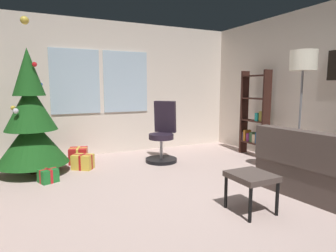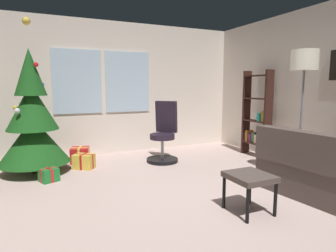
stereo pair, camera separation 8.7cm
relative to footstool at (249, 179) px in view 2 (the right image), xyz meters
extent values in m
cube|color=#BEA39B|center=(-0.42, 0.24, -0.41)|extent=(4.90, 6.29, 0.10)
cube|color=beige|center=(-0.42, 3.43, 0.94)|extent=(4.90, 0.10, 2.60)
cube|color=silver|center=(-1.28, 3.37, 1.07)|extent=(0.90, 0.03, 1.20)
cube|color=silver|center=(-0.30, 3.37, 1.07)|extent=(0.90, 0.03, 1.20)
cube|color=#4B3E39|center=(0.82, -0.29, 0.25)|extent=(0.38, 1.89, 0.43)
cube|color=#4B3E39|center=(1.10, 0.61, 0.14)|extent=(0.89, 0.23, 0.20)
cube|color=#AC2611|center=(0.90, 0.18, 0.21)|extent=(0.23, 0.42, 0.41)
cube|color=#4B3E39|center=(0.00, 0.00, 0.03)|extent=(0.42, 0.45, 0.06)
cylinder|color=black|center=(-0.18, -0.20, -0.18)|extent=(0.04, 0.04, 0.36)
cylinder|color=black|center=(0.18, -0.20, -0.18)|extent=(0.04, 0.04, 0.36)
cylinder|color=black|center=(-0.18, 0.20, -0.18)|extent=(0.04, 0.04, 0.36)
cylinder|color=black|center=(0.18, 0.20, -0.18)|extent=(0.04, 0.04, 0.36)
cylinder|color=#4C331E|center=(-2.07, 2.53, -0.28)|extent=(0.12, 0.12, 0.16)
cone|color=#184C19|center=(-2.07, 2.53, 0.15)|extent=(1.05, 1.05, 0.70)
cone|color=#184C19|center=(-2.07, 2.53, 0.67)|extent=(0.76, 0.76, 0.70)
cone|color=#184C19|center=(-2.07, 2.53, 1.19)|extent=(0.46, 0.46, 0.70)
sphere|color=red|center=(-1.98, 2.42, 1.30)|extent=(0.07, 0.07, 0.07)
sphere|color=gold|center=(-2.30, 2.71, 0.65)|extent=(0.07, 0.07, 0.07)
sphere|color=silver|center=(-2.26, 2.30, 0.63)|extent=(0.08, 0.08, 0.08)
sphere|color=blue|center=(-1.90, 2.66, 1.01)|extent=(0.06, 0.06, 0.06)
sphere|color=#F2D14C|center=(-2.07, 2.53, 1.93)|extent=(0.12, 0.12, 0.12)
cube|color=red|center=(-1.35, 2.86, -0.23)|extent=(0.37, 0.37, 0.27)
cube|color=#EAD84C|center=(-1.35, 2.86, -0.23)|extent=(0.31, 0.12, 0.28)
cube|color=#EAD84C|center=(-1.35, 2.86, -0.23)|extent=(0.12, 0.31, 0.28)
cube|color=#1E722D|center=(-1.90, 1.99, -0.27)|extent=(0.29, 0.28, 0.19)
cube|color=red|center=(-1.90, 1.99, -0.27)|extent=(0.23, 0.12, 0.20)
cube|color=red|center=(-1.90, 1.99, -0.27)|extent=(0.12, 0.22, 0.20)
cube|color=gold|center=(-1.35, 2.45, -0.24)|extent=(0.38, 0.36, 0.24)
cube|color=#B21919|center=(-1.35, 2.45, -0.24)|extent=(0.16, 0.20, 0.25)
cube|color=#B21919|center=(-1.35, 2.45, -0.24)|extent=(0.28, 0.22, 0.25)
cylinder|color=black|center=(0.00, 2.30, -0.33)|extent=(0.56, 0.56, 0.06)
cylinder|color=#B2B2B7|center=(0.00, 2.30, -0.10)|extent=(0.05, 0.05, 0.40)
cylinder|color=black|center=(0.00, 2.30, 0.10)|extent=(0.44, 0.44, 0.09)
cube|color=black|center=(0.13, 2.43, 0.43)|extent=(0.36, 0.37, 0.57)
cube|color=#321A14|center=(1.81, 1.65, 0.46)|extent=(0.18, 0.04, 1.64)
cube|color=#321A14|center=(1.81, 2.25, 0.46)|extent=(0.18, 0.04, 1.64)
cube|color=#321A14|center=(1.81, 1.95, -0.11)|extent=(0.18, 0.56, 0.02)
cube|color=#321A14|center=(1.81, 1.95, 0.32)|extent=(0.18, 0.56, 0.02)
cube|color=#321A14|center=(1.81, 1.95, 0.75)|extent=(0.18, 0.56, 0.02)
cube|color=#321A14|center=(1.81, 1.95, 1.18)|extent=(0.18, 0.56, 0.02)
cube|color=#A61C29|center=(1.82, 1.74, -0.02)|extent=(0.16, 0.06, 0.16)
cube|color=navy|center=(1.83, 1.82, 0.00)|extent=(0.15, 0.08, 0.21)
cube|color=beige|center=(1.83, 1.90, -0.02)|extent=(0.14, 0.08, 0.16)
cube|color=#3D643D|center=(1.84, 2.00, 0.00)|extent=(0.13, 0.08, 0.19)
cube|color=#7A2C69|center=(1.83, 2.08, -0.02)|extent=(0.14, 0.07, 0.16)
cube|color=#AB691E|center=(1.82, 2.15, 0.01)|extent=(0.16, 0.06, 0.22)
cube|color=#51425C|center=(1.83, 2.22, -0.02)|extent=(0.14, 0.06, 0.16)
cube|color=olive|center=(1.83, 1.75, 0.43)|extent=(0.15, 0.07, 0.19)
cube|color=teal|center=(1.82, 1.83, 0.41)|extent=(0.17, 0.07, 0.15)
cylinder|color=slate|center=(1.41, 0.60, -0.35)|extent=(0.28, 0.28, 0.03)
cylinder|color=slate|center=(1.41, 0.60, 0.43)|extent=(0.03, 0.03, 1.53)
cylinder|color=#EEE7CE|center=(1.41, 0.60, 1.34)|extent=(0.37, 0.37, 0.28)
camera|label=1|loc=(-2.09, -2.27, 0.97)|focal=30.76mm
camera|label=2|loc=(-2.01, -2.31, 0.97)|focal=30.76mm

